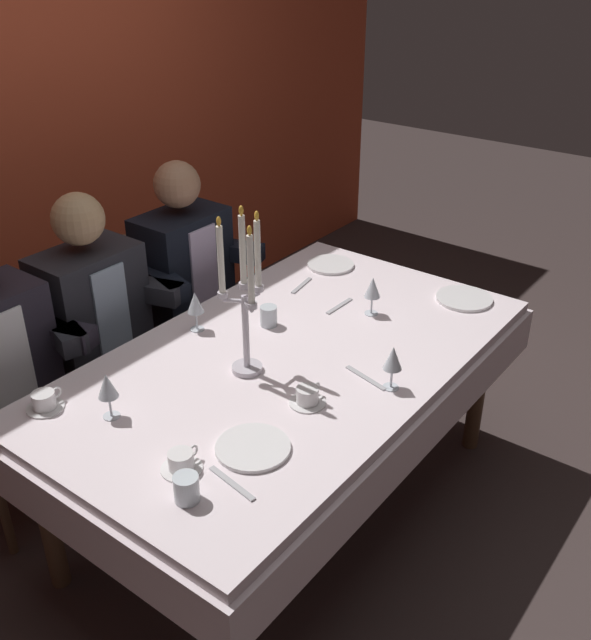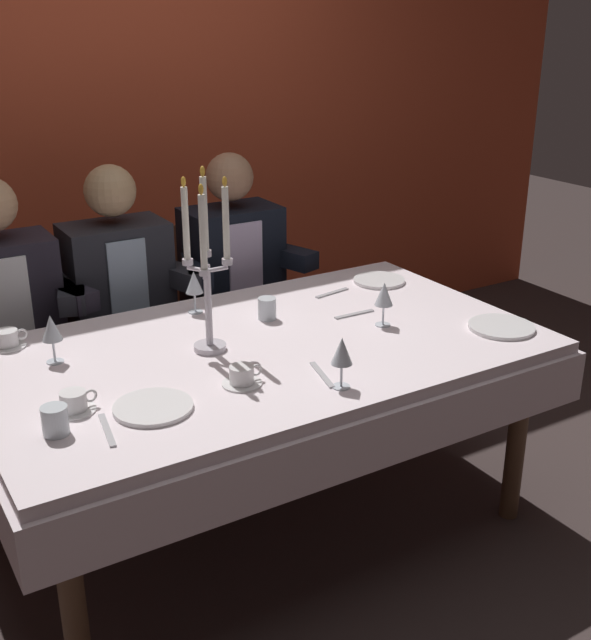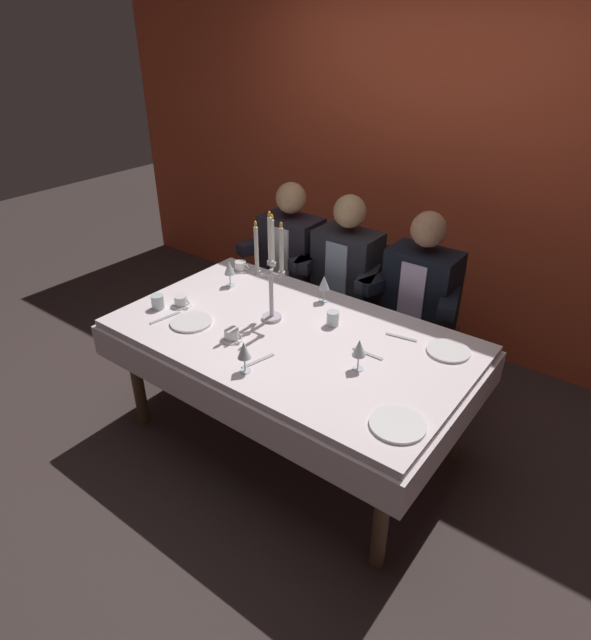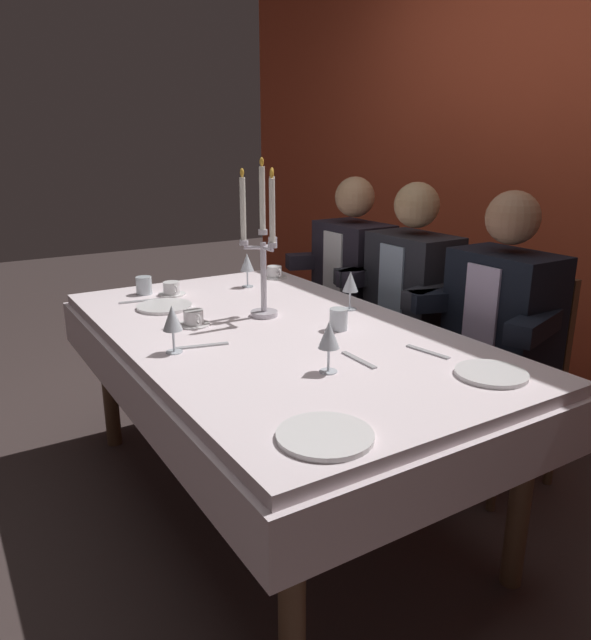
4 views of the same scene
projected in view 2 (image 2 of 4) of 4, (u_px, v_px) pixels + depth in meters
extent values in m
plane|color=#3D302E|center=(266.00, 524.00, 2.98)|extent=(12.00, 12.00, 0.00)
cube|color=#C3482B|center=(93.00, 112.00, 3.80)|extent=(6.00, 0.12, 2.70)
cube|color=white|center=(263.00, 350.00, 2.72)|extent=(1.90, 1.10, 0.04)
cube|color=white|center=(263.00, 379.00, 2.76)|extent=(1.94, 1.14, 0.18)
cylinder|color=brown|center=(72.00, 597.00, 2.11)|extent=(0.07, 0.07, 0.70)
cylinder|color=brown|center=(517.00, 435.00, 2.91)|extent=(0.07, 0.07, 0.70)
cylinder|color=brown|center=(0.00, 453.00, 2.79)|extent=(0.07, 0.07, 0.70)
cylinder|color=brown|center=(377.00, 354.00, 3.59)|extent=(0.07, 0.07, 0.70)
cylinder|color=silver|center=(210.00, 347.00, 2.66)|extent=(0.11, 0.11, 0.02)
cylinder|color=silver|center=(208.00, 305.00, 2.61)|extent=(0.02, 0.02, 0.28)
cylinder|color=silver|center=(206.00, 253.00, 2.54)|extent=(0.04, 0.04, 0.02)
cylinder|color=white|center=(204.00, 214.00, 2.50)|extent=(0.02, 0.02, 0.24)
ellipsoid|color=yellow|center=(202.00, 171.00, 2.45)|extent=(0.02, 0.02, 0.03)
cylinder|color=silver|center=(217.00, 269.00, 2.58)|extent=(0.08, 0.01, 0.01)
cylinder|color=silver|center=(227.00, 261.00, 2.59)|extent=(0.04, 0.04, 0.02)
cylinder|color=white|center=(226.00, 223.00, 2.55)|extent=(0.02, 0.02, 0.24)
ellipsoid|color=yellow|center=(225.00, 182.00, 2.50)|extent=(0.02, 0.02, 0.03)
cylinder|color=silver|center=(197.00, 269.00, 2.58)|extent=(0.05, 0.07, 0.01)
cylinder|color=silver|center=(188.00, 262.00, 2.59)|extent=(0.04, 0.04, 0.02)
cylinder|color=white|center=(186.00, 224.00, 2.54)|extent=(0.02, 0.02, 0.24)
ellipsoid|color=yellow|center=(183.00, 182.00, 2.49)|extent=(0.02, 0.02, 0.03)
cylinder|color=silver|center=(206.00, 275.00, 2.53)|extent=(0.05, 0.07, 0.01)
cylinder|color=silver|center=(205.00, 272.00, 2.49)|extent=(0.04, 0.04, 0.02)
cylinder|color=white|center=(203.00, 233.00, 2.44)|extent=(0.02, 0.02, 0.24)
ellipsoid|color=yellow|center=(201.00, 189.00, 2.39)|extent=(0.02, 0.02, 0.03)
cylinder|color=white|center=(379.00, 280.00, 3.33)|extent=(0.22, 0.22, 0.01)
cylinder|color=white|center=(501.00, 327.00, 2.84)|extent=(0.24, 0.24, 0.01)
cylinder|color=white|center=(153.00, 407.00, 2.27)|extent=(0.23, 0.23, 0.01)
cylinder|color=silver|center=(195.00, 312.00, 3.00)|extent=(0.06, 0.06, 0.00)
cylinder|color=silver|center=(195.00, 302.00, 2.98)|extent=(0.01, 0.01, 0.07)
cone|color=silver|center=(194.00, 282.00, 2.95)|extent=(0.07, 0.07, 0.08)
cylinder|color=silver|center=(383.00, 325.00, 2.87)|extent=(0.06, 0.06, 0.00)
cylinder|color=silver|center=(383.00, 315.00, 2.86)|extent=(0.01, 0.01, 0.07)
cone|color=silver|center=(384.00, 294.00, 2.83)|extent=(0.07, 0.07, 0.08)
cylinder|color=silver|center=(55.00, 362.00, 2.57)|extent=(0.06, 0.06, 0.00)
cylinder|color=silver|center=(54.00, 351.00, 2.56)|extent=(0.01, 0.01, 0.07)
cone|color=silver|center=(51.00, 328.00, 2.53)|extent=(0.07, 0.07, 0.08)
cylinder|color=silver|center=(341.00, 387.00, 2.40)|extent=(0.06, 0.06, 0.00)
cylinder|color=silver|center=(341.00, 375.00, 2.39)|extent=(0.01, 0.01, 0.07)
cone|color=silver|center=(342.00, 351.00, 2.36)|extent=(0.07, 0.07, 0.08)
cylinder|color=maroon|center=(342.00, 358.00, 2.37)|extent=(0.04, 0.04, 0.03)
cylinder|color=silver|center=(267.00, 309.00, 2.92)|extent=(0.07, 0.07, 0.08)
cylinder|color=silver|center=(55.00, 421.00, 2.12)|extent=(0.07, 0.07, 0.08)
cylinder|color=white|center=(75.00, 410.00, 2.26)|extent=(0.12, 0.12, 0.01)
cylinder|color=white|center=(73.00, 401.00, 2.25)|extent=(0.08, 0.08, 0.05)
torus|color=white|center=(91.00, 396.00, 2.27)|extent=(0.04, 0.01, 0.04)
cylinder|color=white|center=(8.00, 346.00, 2.69)|extent=(0.12, 0.12, 0.01)
cylinder|color=white|center=(7.00, 338.00, 2.68)|extent=(0.08, 0.08, 0.05)
torus|color=white|center=(22.00, 334.00, 2.70)|extent=(0.04, 0.01, 0.04)
cylinder|color=white|center=(242.00, 384.00, 2.42)|extent=(0.12, 0.12, 0.01)
cylinder|color=white|center=(242.00, 375.00, 2.41)|extent=(0.08, 0.08, 0.05)
torus|color=white|center=(256.00, 370.00, 2.43)|extent=(0.04, 0.01, 0.04)
cube|color=#B7B7BC|center=(354.00, 314.00, 2.97)|extent=(0.17, 0.02, 0.01)
cube|color=#B7B7BC|center=(322.00, 375.00, 2.48)|extent=(0.06, 0.19, 0.01)
cube|color=#B7B7BC|center=(332.00, 293.00, 3.19)|extent=(0.17, 0.05, 0.01)
cube|color=#B7B7BC|center=(107.00, 430.00, 2.15)|extent=(0.05, 0.19, 0.01)
cylinder|color=brown|center=(76.00, 431.00, 3.22)|extent=(0.04, 0.04, 0.42)
cylinder|color=brown|center=(52.00, 396.00, 3.51)|extent=(0.04, 0.04, 0.42)
cube|color=brown|center=(13.00, 374.00, 3.19)|extent=(0.42, 0.42, 0.04)
cube|color=black|center=(3.00, 306.00, 3.09)|extent=(0.42, 0.26, 0.54)
cube|color=silver|center=(10.00, 310.00, 2.97)|extent=(0.16, 0.01, 0.40)
cube|color=black|center=(65.00, 294.00, 3.10)|extent=(0.19, 0.34, 0.08)
cylinder|color=brown|center=(102.00, 424.00, 3.27)|extent=(0.04, 0.04, 0.42)
cylinder|color=brown|center=(182.00, 403.00, 3.45)|extent=(0.04, 0.04, 0.42)
cylinder|color=brown|center=(76.00, 391.00, 3.56)|extent=(0.04, 0.04, 0.42)
cylinder|color=brown|center=(151.00, 373.00, 3.73)|extent=(0.04, 0.04, 0.42)
cube|color=brown|center=(124.00, 349.00, 3.42)|extent=(0.42, 0.42, 0.04)
cube|color=brown|center=(105.00, 285.00, 3.48)|extent=(0.38, 0.04, 0.44)
cube|color=black|center=(118.00, 286.00, 3.31)|extent=(0.42, 0.26, 0.54)
cube|color=#8B9EB3|center=(129.00, 288.00, 3.19)|extent=(0.16, 0.01, 0.40)
sphere|color=tan|center=(110.00, 191.00, 3.16)|extent=(0.21, 0.21, 0.21)
cube|color=black|center=(73.00, 293.00, 3.11)|extent=(0.19, 0.34, 0.08)
cube|color=black|center=(176.00, 275.00, 3.32)|extent=(0.19, 0.34, 0.08)
cylinder|color=brown|center=(218.00, 394.00, 3.53)|extent=(0.04, 0.04, 0.42)
cylinder|color=brown|center=(287.00, 375.00, 3.71)|extent=(0.04, 0.04, 0.42)
cylinder|color=brown|center=(185.00, 365.00, 3.82)|extent=(0.04, 0.04, 0.42)
cylinder|color=brown|center=(251.00, 349.00, 3.99)|extent=(0.04, 0.04, 0.42)
cube|color=brown|center=(234.00, 325.00, 3.68)|extent=(0.42, 0.42, 0.04)
cube|color=brown|center=(214.00, 266.00, 3.74)|extent=(0.38, 0.04, 0.44)
cube|color=black|center=(232.00, 266.00, 3.57)|extent=(0.42, 0.26, 0.54)
cube|color=silver|center=(246.00, 267.00, 3.45)|extent=(0.16, 0.01, 0.40)
sphere|color=#A07254|center=(229.00, 177.00, 3.42)|extent=(0.21, 0.21, 0.21)
cube|color=black|center=(197.00, 271.00, 3.37)|extent=(0.19, 0.34, 0.08)
cube|color=black|center=(285.00, 256.00, 3.58)|extent=(0.19, 0.34, 0.08)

